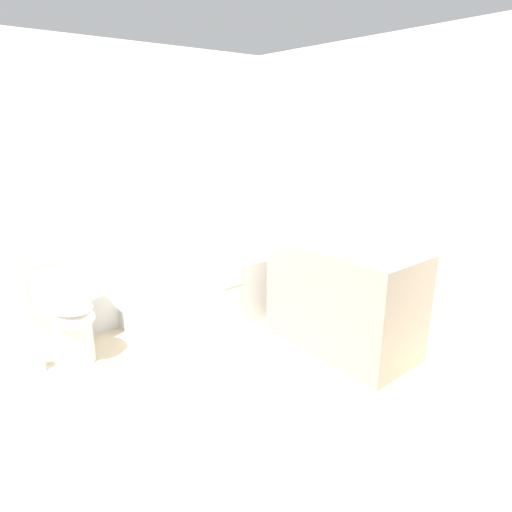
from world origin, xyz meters
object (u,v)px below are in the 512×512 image
Objects in this scene: toilet at (70,319)px; sink_basin at (346,242)px; water_bottle_3 at (382,244)px; toilet_paper_roll at (37,363)px; water_bottle_4 at (313,226)px; water_bottle_1 at (313,221)px; drinking_glass_0 at (376,247)px; bathtub at (214,286)px; water_bottle_2 at (403,243)px; sink_faucet at (364,237)px; water_bottle_0 at (301,223)px.

toilet is 1.98× the size of sink_basin.
water_bottle_3 is 1.69× the size of toilet_paper_roll.
water_bottle_4 reaches higher than sink_basin.
drinking_glass_0 is at bearing -91.46° from water_bottle_1.
water_bottle_1 is 2.34m from toilet_paper_roll.
bathtub is 1.31m from sink_basin.
toilet is 2.42m from water_bottle_2.
water_bottle_4 is 0.57m from drinking_glass_0.
water_bottle_2 is (0.50, -1.54, 0.66)m from bathtub.
water_bottle_3 reaches higher than sink_faucet.
bathtub is 1.09m from water_bottle_4.
water_bottle_1 is at bearing 63.84° from toilet.
water_bottle_1 is 0.64m from drinking_glass_0.
water_bottle_4 is at bearing 92.46° from water_bottle_2.
water_bottle_2 is at bearing -60.95° from water_bottle_3.
sink_faucet is at bearing 0.00° from sink_basin.
water_bottle_2 is (-0.20, -0.46, 0.09)m from sink_faucet.
water_bottle_1 reaches higher than sink_basin.
water_bottle_3 is (0.44, -1.43, 0.64)m from bathtub.
water_bottle_4 is (1.70, -0.80, 0.59)m from toilet.
water_bottle_3 is (-0.26, -0.35, 0.07)m from sink_faucet.
toilet_paper_roll is (-1.50, 0.05, -0.24)m from bathtub.
toilet is at bearing 142.08° from drinking_glass_0.
toilet is at bearing 178.48° from bathtub.
sink_basin is 2.33× the size of sink_faucet.
drinking_glass_0 is (-0.02, -0.64, -0.08)m from water_bottle_1.
bathtub reaches higher than sink_basin.
toilet_paper_roll is at bearing 150.54° from sink_basin.
water_bottle_1 reaches higher than toilet_paper_roll.
sink_faucet is 0.40m from water_bottle_4.
bathtub is 7.22× the size of water_bottle_0.
bathtub reaches higher than water_bottle_0.
sink_basin is 1.66× the size of water_bottle_0.
bathtub is at bearing -1.85° from toilet_paper_roll.
water_bottle_1 is at bearing -38.00° from water_bottle_0.
water_bottle_0 is 0.91m from water_bottle_2.
drinking_glass_0 is at bearing 85.95° from water_bottle_2.
sink_basin is 1.43× the size of water_bottle_1.
water_bottle_4 is (0.03, 0.67, -0.01)m from water_bottle_3.
toilet_paper_roll is at bearing 145.60° from drinking_glass_0.
toilet is at bearing 137.77° from water_bottle_2.
bathtub reaches higher than toilet_paper_roll.
bathtub is 7.64× the size of water_bottle_4.
water_bottle_2 reaches higher than water_bottle_0.
water_bottle_2 is 2.04× the size of toilet_paper_roll.
water_bottle_3 is at bearing 44.96° from toilet.
sink_basin is 1.64× the size of water_bottle_3.
drinking_glass_0 is (0.01, 0.21, -0.08)m from water_bottle_2.
bathtub is at bearing 127.51° from water_bottle_1.
water_bottle_4 is (-0.06, -0.07, -0.02)m from water_bottle_1.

